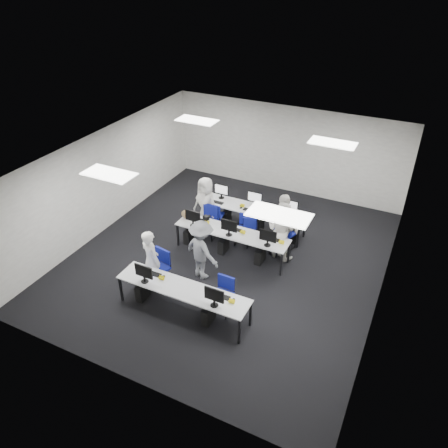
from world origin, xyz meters
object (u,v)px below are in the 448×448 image
at_px(chair_1, 223,301).
at_px(student_0, 151,260).
at_px(desk_mid, 232,233).
at_px(student_1, 281,230).
at_px(chair_3, 244,235).
at_px(student_2, 206,204).
at_px(chair_5, 215,221).
at_px(chair_6, 250,232).
at_px(chair_7, 284,239).
at_px(student_3, 282,224).
at_px(desk_front, 183,290).
at_px(chair_4, 280,245).
at_px(chair_2, 208,227).
at_px(photographer, 202,250).
at_px(chair_0, 159,275).

height_order(chair_1, student_0, student_0).
xyz_separation_m(desk_mid, student_1, (1.21, 0.52, 0.16)).
xyz_separation_m(chair_3, student_2, (-1.37, 0.26, 0.55)).
distance_m(desk_mid, chair_5, 1.42).
distance_m(desk_mid, chair_6, 0.99).
height_order(chair_7, student_3, student_3).
bearing_deg(chair_7, desk_mid, -125.11).
distance_m(chair_3, student_0, 3.08).
bearing_deg(chair_6, chair_5, 156.21).
height_order(desk_front, chair_4, chair_4).
distance_m(chair_2, student_3, 2.27).
bearing_deg(student_2, chair_4, 5.87).
distance_m(chair_7, photographer, 2.63).
xyz_separation_m(chair_1, chair_2, (-1.78, 2.65, 0.02)).
bearing_deg(chair_4, chair_1, -83.72).
bearing_deg(desk_mid, chair_4, 26.09).
relative_size(chair_6, student_2, 0.51).
height_order(chair_6, chair_7, chair_7).
xyz_separation_m(student_1, photographer, (-1.48, -1.74, -0.02)).
distance_m(desk_mid, chair_3, 0.76).
height_order(chair_0, student_2, student_2).
bearing_deg(chair_4, chair_3, -167.03).
distance_m(chair_5, student_0, 3.12).
bearing_deg(student_1, student_2, 5.08).
bearing_deg(photographer, chair_4, -109.88).
xyz_separation_m(chair_4, student_1, (0.01, -0.07, 0.56)).
relative_size(chair_6, student_1, 0.50).
distance_m(desk_front, chair_7, 3.72).
bearing_deg(chair_5, chair_4, -19.13).
bearing_deg(desk_front, student_1, 68.77).
relative_size(student_2, photographer, 1.01).
height_order(student_0, student_1, student_1).
height_order(chair_2, chair_4, chair_2).
height_order(desk_front, chair_3, chair_3).
height_order(chair_1, student_1, student_1).
distance_m(desk_front, chair_5, 3.70).
bearing_deg(chair_5, chair_3, -25.97).
distance_m(desk_front, chair_2, 3.29).
bearing_deg(photographer, student_0, 64.92).
height_order(chair_4, student_3, student_3).
bearing_deg(chair_3, photographer, -103.98).
relative_size(desk_front, student_2, 1.93).
height_order(chair_1, chair_7, chair_7).
distance_m(chair_1, chair_5, 3.55).
bearing_deg(chair_7, chair_6, -160.79).
bearing_deg(chair_6, chair_7, -20.21).
bearing_deg(student_1, chair_1, 94.38).
height_order(chair_0, chair_4, chair_0).
bearing_deg(chair_4, student_3, 117.96).
distance_m(chair_1, student_1, 2.75).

